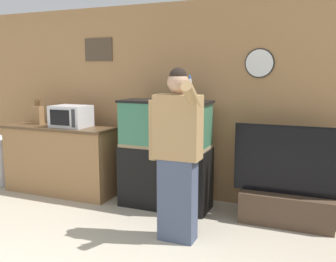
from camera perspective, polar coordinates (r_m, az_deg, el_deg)
name	(u,v)px	position (r m, az deg, el deg)	size (l,w,h in m)	color
wall_back_paneled	(157,101)	(5.17, -1.62, 4.59)	(10.00, 0.08, 2.60)	#A87A4C
counter_island	(61,159)	(5.52, -15.95, -4.14)	(1.65, 0.58, 0.95)	olive
microwave	(71,116)	(5.28, -14.57, 2.20)	(0.49, 0.39, 0.29)	silver
knife_block	(38,115)	(5.72, -19.18, 2.39)	(0.13, 0.11, 0.36)	olive
aquarium_on_stand	(165,155)	(4.68, -0.44, -3.61)	(1.13, 0.46, 1.36)	black
tv_on_stand	(287,196)	(4.46, 17.69, -9.39)	(1.22, 0.40, 1.12)	#4C3828
person_standing	(177,153)	(3.71, 1.34, -3.33)	(0.55, 0.41, 1.74)	#424C66
trash_bin	(1,159)	(6.19, -24.14, -3.94)	(0.25, 0.25, 0.77)	#B7B7BC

